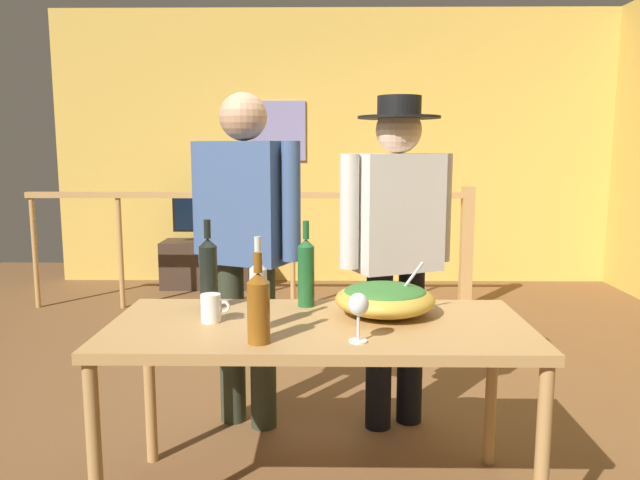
% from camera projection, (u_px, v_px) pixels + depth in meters
% --- Properties ---
extents(ground_plane, '(8.17, 8.17, 0.00)m').
position_uv_depth(ground_plane, '(340.00, 397.00, 3.50)').
color(ground_plane, brown).
extents(back_wall, '(5.77, 0.10, 2.79)m').
position_uv_depth(back_wall, '(335.00, 148.00, 6.39)').
color(back_wall, gold).
rests_on(back_wall, ground_plane).
extents(framed_picture, '(0.55, 0.03, 0.60)m').
position_uv_depth(framed_picture, '(279.00, 131.00, 6.32)').
color(framed_picture, '#7B79AD').
extents(stair_railing, '(3.85, 0.10, 1.07)m').
position_uv_depth(stair_railing, '(315.00, 230.00, 5.33)').
color(stair_railing, '#B2844C').
rests_on(stair_railing, ground_plane).
extents(tv_console, '(0.90, 0.40, 0.47)m').
position_uv_depth(tv_console, '(208.00, 264.00, 6.24)').
color(tv_console, '#38281E').
rests_on(tv_console, ground_plane).
extents(flat_screen_tv, '(0.65, 0.12, 0.45)m').
position_uv_depth(flat_screen_tv, '(206.00, 215.00, 6.13)').
color(flat_screen_tv, black).
rests_on(flat_screen_tv, tv_console).
extents(serving_table, '(1.60, 0.73, 0.74)m').
position_uv_depth(serving_table, '(319.00, 340.00, 2.36)').
color(serving_table, '#B2844C').
rests_on(serving_table, ground_plane).
extents(salad_bowl, '(0.40, 0.40, 0.22)m').
position_uv_depth(salad_bowl, '(385.00, 298.00, 2.46)').
color(salad_bowl, gold).
rests_on(salad_bowl, serving_table).
extents(wine_glass, '(0.07, 0.07, 0.17)m').
position_uv_depth(wine_glass, '(358.00, 307.00, 2.10)').
color(wine_glass, silver).
rests_on(wine_glass, serving_table).
extents(wine_bottle_dark, '(0.07, 0.07, 0.37)m').
position_uv_depth(wine_bottle_dark, '(208.00, 272.00, 2.54)').
color(wine_bottle_dark, black).
rests_on(wine_bottle_dark, serving_table).
extents(wine_bottle_amber, '(0.08, 0.08, 0.32)m').
position_uv_depth(wine_bottle_amber, '(259.00, 306.00, 2.09)').
color(wine_bottle_amber, brown).
rests_on(wine_bottle_amber, serving_table).
extents(wine_bottle_green, '(0.07, 0.07, 0.36)m').
position_uv_depth(wine_bottle_green, '(306.00, 271.00, 2.58)').
color(wine_bottle_green, '#1E5628').
rests_on(wine_bottle_green, serving_table).
extents(wine_bottle_clear, '(0.06, 0.06, 0.34)m').
position_uv_depth(wine_bottle_clear, '(258.00, 293.00, 2.25)').
color(wine_bottle_clear, silver).
rests_on(wine_bottle_clear, serving_table).
extents(mug_white, '(0.11, 0.08, 0.11)m').
position_uv_depth(mug_white, '(211.00, 308.00, 2.36)').
color(mug_white, white).
rests_on(mug_white, serving_table).
extents(person_standing_left, '(0.55, 0.36, 1.66)m').
position_uv_depth(person_standing_left, '(245.00, 233.00, 3.03)').
color(person_standing_left, '#2D3323').
rests_on(person_standing_left, ground_plane).
extents(person_standing_right, '(0.56, 0.40, 1.65)m').
position_uv_depth(person_standing_right, '(397.00, 234.00, 3.02)').
color(person_standing_right, black).
rests_on(person_standing_right, ground_plane).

